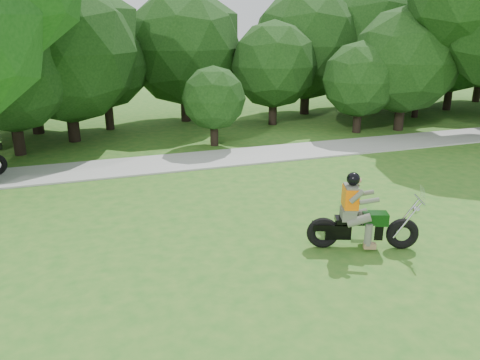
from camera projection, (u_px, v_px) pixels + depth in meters
ground at (404, 242)px, 10.81m from camera, size 100.00×100.00×0.00m
walkway at (272, 154)px, 17.98m from camera, size 60.00×2.20×0.06m
tree_line at (229, 49)px, 22.92m from camera, size 39.79×12.94×7.40m
chopper_motorcycle at (358, 221)px, 10.33m from camera, size 2.43×1.25×1.78m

